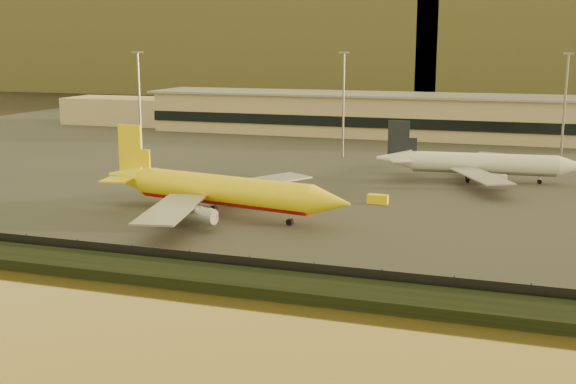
{
  "coord_description": "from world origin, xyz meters",
  "views": [
    {
      "loc": [
        32.5,
        -90.28,
        27.49
      ],
      "look_at": [
        -1.51,
        12.0,
        5.27
      ],
      "focal_mm": 45.0,
      "sensor_mm": 36.0,
      "label": 1
    }
  ],
  "objects": [
    {
      "name": "tarmac",
      "position": [
        0.0,
        95.0,
        0.1
      ],
      "size": [
        320.0,
        220.0,
        0.2
      ],
      "primitive_type": "cube",
      "color": "#2D2D2D",
      "rests_on": "ground"
    },
    {
      "name": "ground",
      "position": [
        0.0,
        0.0,
        0.0
      ],
      "size": [
        900.0,
        900.0,
        0.0
      ],
      "primitive_type": "plane",
      "color": "black",
      "rests_on": "ground"
    },
    {
      "name": "gse_vehicle_white",
      "position": [
        -12.08,
        37.45,
        1.11
      ],
      "size": [
        4.23,
        2.27,
        1.82
      ],
      "primitive_type": "cube",
      "rotation": [
        0.0,
        0.0,
        -0.11
      ],
      "color": "silver",
      "rests_on": "tarmac"
    },
    {
      "name": "dhl_cargo_jet",
      "position": [
        -13.87,
        13.94,
        4.32
      ],
      "size": [
        46.08,
        44.53,
        13.8
      ],
      "rotation": [
        0.0,
        0.0,
        -0.18
      ],
      "color": "yellow",
      "rests_on": "tarmac"
    },
    {
      "name": "perimeter_fence",
      "position": [
        0.0,
        -13.0,
        1.3
      ],
      "size": [
        300.0,
        0.05,
        2.2
      ],
      "primitive_type": "cube",
      "color": "black",
      "rests_on": "tarmac"
    },
    {
      "name": "terminal_building",
      "position": [
        -14.52,
        125.55,
        6.25
      ],
      "size": [
        202.0,
        25.0,
        12.6
      ],
      "color": "tan",
      "rests_on": "tarmac"
    },
    {
      "name": "white_narrowbody_jet",
      "position": [
        23.95,
        57.7,
        3.76
      ],
      "size": [
        41.49,
        40.33,
        11.91
      ],
      "rotation": [
        0.0,
        0.0,
        0.09
      ],
      "color": "silver",
      "rests_on": "tarmac"
    },
    {
      "name": "embankment",
      "position": [
        0.0,
        -17.0,
        0.7
      ],
      "size": [
        320.0,
        7.0,
        1.4
      ],
      "primitive_type": "cube",
      "color": "black",
      "rests_on": "ground"
    },
    {
      "name": "distant_hills",
      "position": [
        -20.74,
        340.0,
        31.39
      ],
      "size": [
        470.0,
        160.0,
        70.0
      ],
      "color": "brown",
      "rests_on": "ground"
    },
    {
      "name": "apron_light_masts",
      "position": [
        15.0,
        75.0,
        15.7
      ],
      "size": [
        152.2,
        12.2,
        25.4
      ],
      "color": "slate",
      "rests_on": "tarmac"
    },
    {
      "name": "gse_vehicle_yellow",
      "position": [
        8.7,
        30.85,
        1.0
      ],
      "size": [
        3.6,
        1.73,
        1.59
      ],
      "primitive_type": "cube",
      "rotation": [
        0.0,
        0.0,
        -0.04
      ],
      "color": "yellow",
      "rests_on": "tarmac"
    }
  ]
}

